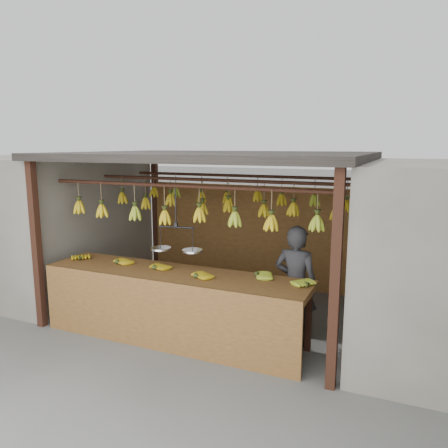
% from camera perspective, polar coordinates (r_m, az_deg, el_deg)
% --- Properties ---
extents(ground, '(80.00, 80.00, 0.00)m').
position_cam_1_polar(ground, '(6.84, -1.02, -11.20)').
color(ground, '#5B5B57').
extents(stall, '(4.30, 3.30, 2.40)m').
position_cam_1_polar(stall, '(6.68, 0.10, 5.71)').
color(stall, black).
rests_on(stall, ground).
extents(neighbor_left, '(3.00, 3.00, 2.30)m').
position_cam_1_polar(neighbor_left, '(8.62, -23.36, 0.40)').
color(neighbor_left, slate).
rests_on(neighbor_left, ground).
extents(counter, '(3.62, 0.81, 0.96)m').
position_cam_1_polar(counter, '(5.60, -7.07, -8.51)').
color(counter, brown).
rests_on(counter, ground).
extents(hanging_bananas, '(3.62, 2.22, 0.39)m').
position_cam_1_polar(hanging_bananas, '(6.41, -1.10, 2.43)').
color(hanging_bananas, '#BD9C14').
rests_on(hanging_bananas, ground).
extents(balance_scale, '(0.70, 0.32, 0.84)m').
position_cam_1_polar(balance_scale, '(5.67, -6.23, -2.87)').
color(balance_scale, black).
rests_on(balance_scale, ground).
extents(vendor, '(0.59, 0.41, 1.53)m').
position_cam_1_polar(vendor, '(5.61, 9.34, -7.89)').
color(vendor, '#262628').
rests_on(vendor, ground).
extents(bag_bundles, '(0.08, 0.26, 1.20)m').
position_cam_1_polar(bag_bundles, '(7.32, 17.48, -2.00)').
color(bag_bundles, '#1426BF').
rests_on(bag_bundles, ground).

